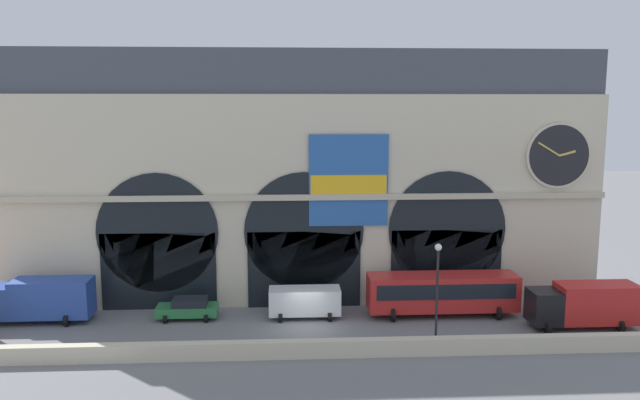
# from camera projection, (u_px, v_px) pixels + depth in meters

# --- Properties ---
(ground_plane) EXTENTS (200.00, 200.00, 0.00)m
(ground_plane) POSITION_uv_depth(u_px,v_px,m) (307.00, 329.00, 43.62)
(ground_plane) COLOR slate
(quay_parapet_wall) EXTENTS (90.00, 0.70, 1.10)m
(quay_parapet_wall) POSITION_uv_depth(u_px,v_px,m) (309.00, 349.00, 38.65)
(quay_parapet_wall) COLOR beige
(quay_parapet_wall) RESTS_ON ground
(station_building) EXTENTS (46.28, 6.34, 19.62)m
(station_building) POSITION_uv_depth(u_px,v_px,m) (303.00, 179.00, 50.03)
(station_building) COLOR beige
(station_building) RESTS_ON ground
(box_truck_west) EXTENTS (7.50, 2.91, 3.12)m
(box_truck_west) POSITION_uv_depth(u_px,v_px,m) (40.00, 299.00, 44.83)
(box_truck_west) COLOR #28479E
(box_truck_west) RESTS_ON ground
(car_midwest) EXTENTS (4.40, 2.22, 1.55)m
(car_midwest) POSITION_uv_depth(u_px,v_px,m) (188.00, 308.00, 45.59)
(car_midwest) COLOR #2D7A42
(car_midwest) RESTS_ON ground
(van_center) EXTENTS (5.20, 2.48, 2.20)m
(van_center) POSITION_uv_depth(u_px,v_px,m) (305.00, 301.00, 45.79)
(van_center) COLOR white
(van_center) RESTS_ON ground
(bus_mideast) EXTENTS (11.00, 3.25, 3.10)m
(bus_mideast) POSITION_uv_depth(u_px,v_px,m) (442.00, 292.00, 46.18)
(bus_mideast) COLOR red
(bus_mideast) RESTS_ON ground
(box_truck_east) EXTENTS (7.50, 2.91, 3.12)m
(box_truck_east) POSITION_uv_depth(u_px,v_px,m) (584.00, 304.00, 43.68)
(box_truck_east) COLOR black
(box_truck_east) RESTS_ON ground
(street_lamp_quayside) EXTENTS (0.44, 0.44, 6.90)m
(street_lamp_quayside) POSITION_uv_depth(u_px,v_px,m) (437.00, 283.00, 39.29)
(street_lamp_quayside) COLOR black
(street_lamp_quayside) RESTS_ON ground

